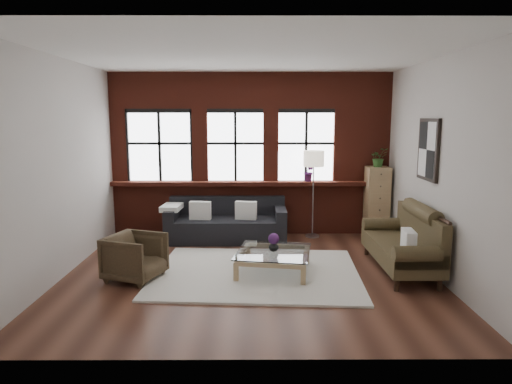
{
  "coord_description": "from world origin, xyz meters",
  "views": [
    {
      "loc": [
        0.07,
        -6.62,
        2.33
      ],
      "look_at": [
        0.1,
        0.6,
        1.15
      ],
      "focal_mm": 32.0,
      "sensor_mm": 36.0,
      "label": 1
    }
  ],
  "objects_px": {
    "vintage_settee": "(400,238)",
    "armchair": "(135,257)",
    "floor_lamp": "(313,191)",
    "coffee_table": "(274,262)",
    "drawer_chest": "(377,202)",
    "vase": "(274,246)",
    "dark_sofa": "(226,219)"
  },
  "relations": [
    {
      "from": "armchair",
      "to": "vase",
      "type": "distance_m",
      "value": 2.04
    },
    {
      "from": "dark_sofa",
      "to": "drawer_chest",
      "type": "bearing_deg",
      "value": 4.97
    },
    {
      "from": "dark_sofa",
      "to": "armchair",
      "type": "height_order",
      "value": "dark_sofa"
    },
    {
      "from": "vase",
      "to": "drawer_chest",
      "type": "distance_m",
      "value": 3.03
    },
    {
      "from": "armchair",
      "to": "coffee_table",
      "type": "height_order",
      "value": "armchair"
    },
    {
      "from": "vintage_settee",
      "to": "floor_lamp",
      "type": "xyz_separation_m",
      "value": [
        -1.08,
        2.04,
        0.41
      ]
    },
    {
      "from": "armchair",
      "to": "floor_lamp",
      "type": "xyz_separation_m",
      "value": [
        2.88,
        2.4,
        0.59
      ]
    },
    {
      "from": "drawer_chest",
      "to": "floor_lamp",
      "type": "bearing_deg",
      "value": -179.65
    },
    {
      "from": "vintage_settee",
      "to": "armchair",
      "type": "height_order",
      "value": "vintage_settee"
    },
    {
      "from": "armchair",
      "to": "vase",
      "type": "relative_size",
      "value": 4.72
    },
    {
      "from": "coffee_table",
      "to": "floor_lamp",
      "type": "distance_m",
      "value": 2.43
    },
    {
      "from": "vintage_settee",
      "to": "coffee_table",
      "type": "height_order",
      "value": "vintage_settee"
    },
    {
      "from": "drawer_chest",
      "to": "floor_lamp",
      "type": "xyz_separation_m",
      "value": [
        -1.25,
        -0.01,
        0.23
      ]
    },
    {
      "from": "vintage_settee",
      "to": "armchair",
      "type": "xyz_separation_m",
      "value": [
        -3.95,
        -0.36,
        -0.18
      ]
    },
    {
      "from": "coffee_table",
      "to": "drawer_chest",
      "type": "relative_size",
      "value": 0.77
    },
    {
      "from": "vintage_settee",
      "to": "vase",
      "type": "relative_size",
      "value": 12.27
    },
    {
      "from": "vintage_settee",
      "to": "vase",
      "type": "xyz_separation_m",
      "value": [
        -1.94,
        -0.11,
        -0.08
      ]
    },
    {
      "from": "dark_sofa",
      "to": "vase",
      "type": "xyz_separation_m",
      "value": [
        0.82,
        -1.9,
        0.02
      ]
    },
    {
      "from": "coffee_table",
      "to": "vase",
      "type": "distance_m",
      "value": 0.26
    },
    {
      "from": "floor_lamp",
      "to": "vase",
      "type": "bearing_deg",
      "value": -111.78
    },
    {
      "from": "coffee_table",
      "to": "floor_lamp",
      "type": "height_order",
      "value": "floor_lamp"
    },
    {
      "from": "drawer_chest",
      "to": "vase",
      "type": "bearing_deg",
      "value": -134.41
    },
    {
      "from": "dark_sofa",
      "to": "armchair",
      "type": "xyz_separation_m",
      "value": [
        -1.19,
        -2.16,
        -0.07
      ]
    },
    {
      "from": "vintage_settee",
      "to": "coffee_table",
      "type": "xyz_separation_m",
      "value": [
        -1.94,
        -0.11,
        -0.34
      ]
    },
    {
      "from": "armchair",
      "to": "floor_lamp",
      "type": "height_order",
      "value": "floor_lamp"
    },
    {
      "from": "drawer_chest",
      "to": "floor_lamp",
      "type": "relative_size",
      "value": 0.75
    },
    {
      "from": "armchair",
      "to": "drawer_chest",
      "type": "xyz_separation_m",
      "value": [
        4.13,
        2.41,
        0.36
      ]
    },
    {
      "from": "floor_lamp",
      "to": "coffee_table",
      "type": "bearing_deg",
      "value": -111.78
    },
    {
      "from": "armchair",
      "to": "drawer_chest",
      "type": "relative_size",
      "value": 0.53
    },
    {
      "from": "coffee_table",
      "to": "floor_lamp",
      "type": "xyz_separation_m",
      "value": [
        0.86,
        2.15,
        0.75
      ]
    },
    {
      "from": "dark_sofa",
      "to": "coffee_table",
      "type": "bearing_deg",
      "value": -66.59
    },
    {
      "from": "dark_sofa",
      "to": "drawer_chest",
      "type": "xyz_separation_m",
      "value": [
        2.94,
        0.26,
        0.28
      ]
    }
  ]
}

